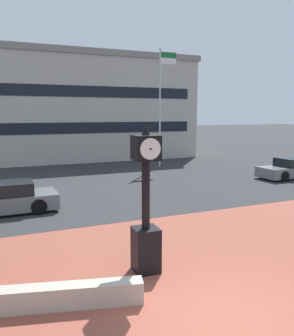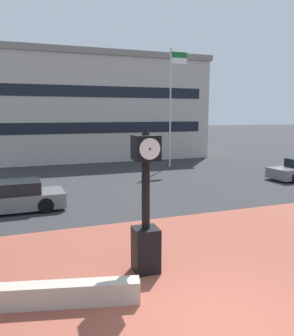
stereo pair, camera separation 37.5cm
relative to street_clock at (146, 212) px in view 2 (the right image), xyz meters
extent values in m
plane|color=#2D2D30|center=(0.56, -2.64, -1.60)|extent=(200.00, 200.00, 0.00)
cube|color=brown|center=(0.56, -1.27, -1.60)|extent=(44.00, 10.73, 0.01)
cube|color=#ADA393|center=(-2.18, -0.91, -1.35)|extent=(3.20, 1.17, 0.50)
cube|color=black|center=(0.00, 0.00, -1.02)|extent=(0.67, 0.67, 1.18)
cylinder|color=black|center=(0.00, 0.00, 0.46)|extent=(0.21, 0.21, 1.77)
cube|color=black|center=(0.00, 0.00, 1.65)|extent=(0.65, 0.65, 0.62)
cylinder|color=white|center=(0.02, 0.33, 1.65)|extent=(0.52, 0.06, 0.52)
sphere|color=black|center=(0.02, 0.35, 1.65)|extent=(0.05, 0.05, 0.05)
cylinder|color=white|center=(-0.02, -0.33, 1.65)|extent=(0.52, 0.06, 0.52)
sphere|color=black|center=(-0.02, -0.35, 1.65)|extent=(0.05, 0.05, 0.05)
cone|color=black|center=(0.00, 0.00, 2.12)|extent=(0.22, 0.22, 0.31)
cube|color=slate|center=(-3.41, 7.26, -1.16)|extent=(4.44, 1.82, 0.64)
cube|color=black|center=(-3.19, 7.26, -0.60)|extent=(2.05, 1.54, 0.56)
cylinder|color=black|center=(-2.03, 6.45, -1.28)|extent=(0.64, 0.23, 0.64)
cylinder|color=black|center=(-2.05, 8.10, -1.28)|extent=(0.64, 0.23, 0.64)
cylinder|color=black|center=(12.35, 9.34, -1.28)|extent=(0.65, 0.24, 0.64)
cylinder|color=silver|center=(8.02, 16.19, 2.80)|extent=(0.12, 0.12, 8.80)
sphere|color=gold|center=(8.02, 16.19, 7.26)|extent=(0.14, 0.14, 0.14)
cube|color=#19662D|center=(8.72, 16.19, 6.83)|extent=(1.28, 0.02, 0.43)
cube|color=white|center=(8.72, 16.19, 6.41)|extent=(1.28, 0.02, 0.43)
cube|color=#B2ADA3|center=(3.21, 26.72, 2.80)|extent=(21.04, 13.07, 8.80)
cube|color=gray|center=(3.21, 26.72, 7.45)|extent=(21.46, 13.34, 0.50)
cube|color=black|center=(3.21, 20.16, 1.33)|extent=(18.93, 0.04, 0.90)
cube|color=black|center=(3.21, 20.16, 4.26)|extent=(18.93, 0.04, 0.90)
camera|label=1|loc=(-3.30, -7.81, 2.49)|focal=36.67mm
camera|label=2|loc=(-2.96, -7.95, 2.49)|focal=36.67mm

